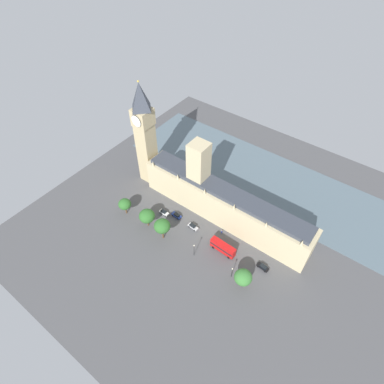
{
  "coord_description": "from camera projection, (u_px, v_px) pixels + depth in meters",
  "views": [
    {
      "loc": [
        75.4,
        41.32,
        106.62
      ],
      "look_at": [
        1.0,
        -14.55,
        8.9
      ],
      "focal_mm": 29.96,
      "sensor_mm": 36.0,
      "label": 1
    }
  ],
  "objects": [
    {
      "name": "ground_plane",
      "position": [
        221.0,
        220.0,
        135.9
      ],
      "size": [
        145.07,
        145.07,
        0.0
      ],
      "primitive_type": "plane",
      "color": "#4C4C4F"
    },
    {
      "name": "plane_tree_by_river_gate",
      "position": [
        147.0,
        216.0,
        129.55
      ],
      "size": [
        6.47,
        6.47,
        8.84
      ],
      "color": "brown",
      "rests_on": "ground"
    },
    {
      "name": "plane_tree_under_trees",
      "position": [
        162.0,
        226.0,
        124.01
      ],
      "size": [
        6.44,
        6.44,
        10.45
      ],
      "color": "brown",
      "rests_on": "ground"
    },
    {
      "name": "car_blue_near_tower",
      "position": [
        177.0,
        215.0,
        136.55
      ],
      "size": [
        2.14,
        4.66,
        1.74
      ],
      "rotation": [
        0.0,
        0.0,
        3.08
      ],
      "color": "navy",
      "rests_on": "ground"
    },
    {
      "name": "street_lamp_slot_11",
      "position": [
        232.0,
        271.0,
        114.42
      ],
      "size": [
        0.56,
        0.56,
        6.05
      ],
      "color": "black",
      "rests_on": "ground"
    },
    {
      "name": "street_lamp_slot_10",
      "position": [
        194.0,
        248.0,
        120.53
      ],
      "size": [
        0.56,
        0.56,
        6.77
      ],
      "color": "black",
      "rests_on": "ground"
    },
    {
      "name": "plane_tree_trailing",
      "position": [
        243.0,
        277.0,
        110.76
      ],
      "size": [
        6.33,
        6.33,
        8.71
      ],
      "color": "brown",
      "rests_on": "ground"
    },
    {
      "name": "parliament_building",
      "position": [
        222.0,
        201.0,
        131.13
      ],
      "size": [
        11.25,
        75.07,
        32.8
      ],
      "color": "#CCBA8E",
      "rests_on": "ground"
    },
    {
      "name": "pedestrian_leading",
      "position": [
        222.0,
        232.0,
        130.67
      ],
      "size": [
        0.51,
        0.61,
        1.64
      ],
      "rotation": [
        0.0,
        0.0,
        3.02
      ],
      "color": "navy",
      "rests_on": "ground"
    },
    {
      "name": "double_decker_bus_kerbside",
      "position": [
        223.0,
        247.0,
        123.26
      ],
      "size": [
        2.98,
        10.59,
        4.75
      ],
      "rotation": [
        0.0,
        0.0,
        3.1
      ],
      "color": "red",
      "rests_on": "ground"
    },
    {
      "name": "car_white_far_end",
      "position": [
        164.0,
        212.0,
        137.66
      ],
      "size": [
        1.91,
        4.46,
        1.74
      ],
      "rotation": [
        0.0,
        0.0,
        -0.01
      ],
      "color": "silver",
      "rests_on": "ground"
    },
    {
      "name": "plane_tree_midblock",
      "position": [
        125.0,
        204.0,
        134.52
      ],
      "size": [
        5.39,
        5.39,
        7.98
      ],
      "color": "brown",
      "rests_on": "ground"
    },
    {
      "name": "car_silver_corner",
      "position": [
        193.0,
        227.0,
        132.37
      ],
      "size": [
        2.05,
        4.72,
        1.74
      ],
      "rotation": [
        0.0,
        0.0,
        -0.07
      ],
      "color": "#B7B7BC",
      "rests_on": "ground"
    },
    {
      "name": "car_black_opposite_hall",
      "position": [
        263.0,
        267.0,
        119.32
      ],
      "size": [
        2.21,
        4.87,
        1.74
      ],
      "rotation": [
        0.0,
        0.0,
        3.04
      ],
      "color": "black",
      "rests_on": "ground"
    },
    {
      "name": "clock_tower",
      "position": [
        145.0,
        134.0,
        135.49
      ],
      "size": [
        7.61,
        7.61,
        49.52
      ],
      "color": "tan",
      "rests_on": "ground"
    },
    {
      "name": "river_thames",
      "position": [
        259.0,
        176.0,
        154.34
      ],
      "size": [
        39.06,
        130.56,
        0.25
      ],
      "primitive_type": "cube",
      "color": "slate",
      "rests_on": "ground"
    }
  ]
}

